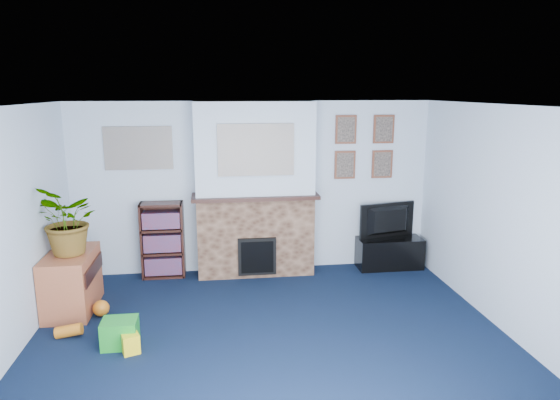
{
  "coord_description": "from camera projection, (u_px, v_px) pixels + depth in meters",
  "views": [
    {
      "loc": [
        -0.53,
        -4.63,
        2.55
      ],
      "look_at": [
        0.19,
        0.88,
        1.32
      ],
      "focal_mm": 32.0,
      "sensor_mm": 36.0,
      "label": 1
    }
  ],
  "objects": [
    {
      "name": "floor",
      "position": [
        273.0,
        344.0,
        5.1
      ],
      "size": [
        5.0,
        4.5,
        0.01
      ],
      "primitive_type": "cube",
      "color": "black",
      "rests_on": "ground"
    },
    {
      "name": "ceiling",
      "position": [
        272.0,
        106.0,
        4.58
      ],
      "size": [
        5.0,
        4.5,
        0.01
      ],
      "primitive_type": "cube",
      "color": "white",
      "rests_on": "wall_back"
    },
    {
      "name": "wall_back",
      "position": [
        254.0,
        187.0,
        7.02
      ],
      "size": [
        5.0,
        0.04,
        2.4
      ],
      "primitive_type": "cube",
      "color": "silver",
      "rests_on": "ground"
    },
    {
      "name": "wall_front",
      "position": [
        320.0,
        348.0,
        2.66
      ],
      "size": [
        5.0,
        0.04,
        2.4
      ],
      "primitive_type": "cube",
      "color": "silver",
      "rests_on": "ground"
    },
    {
      "name": "wall_right",
      "position": [
        512.0,
        223.0,
        5.16
      ],
      "size": [
        0.04,
        4.5,
        2.4
      ],
      "primitive_type": "cube",
      "color": "silver",
      "rests_on": "ground"
    },
    {
      "name": "chimney_breast",
      "position": [
        255.0,
        191.0,
        6.83
      ],
      "size": [
        1.72,
        0.5,
        2.4
      ],
      "color": "brown",
      "rests_on": "ground"
    },
    {
      "name": "collage_main",
      "position": [
        256.0,
        150.0,
        6.49
      ],
      "size": [
        1.0,
        0.03,
        0.68
      ],
      "primitive_type": "cube",
      "color": "gray",
      "rests_on": "chimney_breast"
    },
    {
      "name": "collage_left",
      "position": [
        138.0,
        148.0,
        6.68
      ],
      "size": [
        0.9,
        0.03,
        0.58
      ],
      "primitive_type": "cube",
      "color": "gray",
      "rests_on": "wall_back"
    },
    {
      "name": "portrait_tl",
      "position": [
        346.0,
        130.0,
        6.99
      ],
      "size": [
        0.3,
        0.03,
        0.4
      ],
      "primitive_type": "cube",
      "color": "brown",
      "rests_on": "wall_back"
    },
    {
      "name": "portrait_tr",
      "position": [
        384.0,
        129.0,
        7.06
      ],
      "size": [
        0.3,
        0.03,
        0.4
      ],
      "primitive_type": "cube",
      "color": "brown",
      "rests_on": "wall_back"
    },
    {
      "name": "portrait_bl",
      "position": [
        345.0,
        165.0,
        7.1
      ],
      "size": [
        0.3,
        0.03,
        0.4
      ],
      "primitive_type": "cube",
      "color": "brown",
      "rests_on": "wall_back"
    },
    {
      "name": "portrait_br",
      "position": [
        382.0,
        164.0,
        7.17
      ],
      "size": [
        0.3,
        0.03,
        0.4
      ],
      "primitive_type": "cube",
      "color": "brown",
      "rests_on": "wall_back"
    },
    {
      "name": "tv_stand",
      "position": [
        389.0,
        253.0,
        7.26
      ],
      "size": [
        0.93,
        0.39,
        0.44
      ],
      "primitive_type": "cube",
      "color": "black",
      "rests_on": "ground"
    },
    {
      "name": "television",
      "position": [
        390.0,
        221.0,
        7.18
      ],
      "size": [
        0.88,
        0.32,
        0.51
      ],
      "primitive_type": "imported",
      "rotation": [
        0.0,
        0.0,
        3.38
      ],
      "color": "black",
      "rests_on": "tv_stand"
    },
    {
      "name": "bookshelf",
      "position": [
        163.0,
        241.0,
        6.87
      ],
      "size": [
        0.58,
        0.28,
        1.05
      ],
      "color": "black",
      "rests_on": "ground"
    },
    {
      "name": "sideboard",
      "position": [
        72.0,
        281.0,
        5.84
      ],
      "size": [
        0.5,
        0.9,
        0.7
      ],
      "primitive_type": "cube",
      "color": "#A85635",
      "rests_on": "ground"
    },
    {
      "name": "potted_plant",
      "position": [
        69.0,
        220.0,
        5.64
      ],
      "size": [
        0.95,
        0.96,
        0.81
      ],
      "primitive_type": "imported",
      "rotation": [
        0.0,
        0.0,
        5.37
      ],
      "color": "#26661E",
      "rests_on": "sideboard"
    },
    {
      "name": "mantel_clock",
      "position": [
        247.0,
        190.0,
        6.76
      ],
      "size": [
        0.11,
        0.07,
        0.15
      ],
      "primitive_type": "cube",
      "color": "gold",
      "rests_on": "chimney_breast"
    },
    {
      "name": "mantel_candle",
      "position": [
        272.0,
        188.0,
        6.8
      ],
      "size": [
        0.06,
        0.06,
        0.18
      ],
      "primitive_type": "cylinder",
      "color": "#B2BFC6",
      "rests_on": "chimney_breast"
    },
    {
      "name": "mantel_teddy",
      "position": [
        215.0,
        191.0,
        6.71
      ],
      "size": [
        0.12,
        0.12,
        0.12
      ],
      "primitive_type": "sphere",
      "color": "gray",
      "rests_on": "chimney_breast"
    },
    {
      "name": "mantel_can",
      "position": [
        305.0,
        189.0,
        6.86
      ],
      "size": [
        0.06,
        0.06,
        0.11
      ],
      "primitive_type": "cylinder",
      "color": "yellow",
      "rests_on": "chimney_breast"
    },
    {
      "name": "green_crate",
      "position": [
        120.0,
        333.0,
        5.05
      ],
      "size": [
        0.35,
        0.28,
        0.28
      ],
      "primitive_type": "cube",
      "rotation": [
        0.0,
        0.0,
        0.0
      ],
      "color": "#198C26",
      "rests_on": "ground"
    },
    {
      "name": "toy_ball",
      "position": [
        101.0,
        309.0,
        5.73
      ],
      "size": [
        0.19,
        0.19,
        0.19
      ],
      "primitive_type": "sphere",
      "color": "orange",
      "rests_on": "ground"
    },
    {
      "name": "toy_block",
      "position": [
        130.0,
        342.0,
        4.92
      ],
      "size": [
        0.21,
        0.21,
        0.2
      ],
      "primitive_type": "cube",
      "rotation": [
        0.0,
        0.0,
        0.35
      ],
      "color": "yellow",
      "rests_on": "ground"
    },
    {
      "name": "toy_tube",
      "position": [
        69.0,
        331.0,
        5.24
      ],
      "size": [
        0.28,
        0.12,
        0.16
      ],
      "primitive_type": "cylinder",
      "rotation": [
        0.0,
        1.43,
        0.0
      ],
      "color": "orange",
      "rests_on": "ground"
    }
  ]
}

